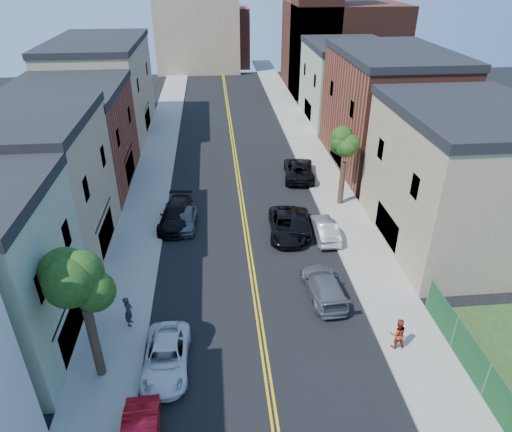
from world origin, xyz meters
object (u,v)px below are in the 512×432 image
object	(u,v)px
white_pickup	(166,357)
grey_car_left	(185,218)
silver_car_right	(325,229)
black_suv_lane	(286,225)
black_car_left	(176,215)
pedestrian_left	(128,311)
black_car_right	(298,221)
grey_car_right	(324,286)
dark_car_right_far	(299,169)
pedestrian_right	(398,333)

from	to	relation	value
white_pickup	grey_car_left	xyz separation A→B (m)	(0.40, 13.48, 0.03)
silver_car_right	black_suv_lane	world-z (taller)	black_suv_lane
black_car_left	pedestrian_left	distance (m)	11.07
black_car_right	silver_car_right	bearing A→B (deg)	153.63
black_car_left	grey_car_right	size ratio (longest dim) A/B	1.09
grey_car_right	pedestrian_left	size ratio (longest dim) A/B	2.69
white_pickup	grey_car_left	bearing A→B (deg)	89.31
grey_car_right	black_car_right	xyz separation A→B (m)	(-0.19, 7.46, 0.09)
dark_car_right_far	black_car_right	bearing A→B (deg)	86.41
black_car_left	silver_car_right	world-z (taller)	black_car_left
black_car_left	black_car_right	world-z (taller)	black_car_right
black_car_left	grey_car_right	distance (m)	13.05
pedestrian_right	black_car_right	bearing A→B (deg)	-76.18
black_car_right	black_suv_lane	distance (m)	1.02
black_car_right	pedestrian_left	size ratio (longest dim) A/B	2.58
pedestrian_left	pedestrian_right	xyz separation A→B (m)	(13.70, -2.96, -0.03)
grey_car_left	dark_car_right_far	bearing A→B (deg)	41.65
dark_car_right_far	black_suv_lane	world-z (taller)	dark_car_right_far
grey_car_left	black_car_left	size ratio (longest dim) A/B	0.76
dark_car_right_far	pedestrian_right	bearing A→B (deg)	100.02
black_car_right	pedestrian_right	bearing A→B (deg)	110.30
grey_car_left	black_suv_lane	xyz separation A→B (m)	(7.29, -1.77, 0.04)
white_pickup	dark_car_right_far	size ratio (longest dim) A/B	0.83
white_pickup	grey_car_left	size ratio (longest dim) A/B	1.17
white_pickup	pedestrian_left	distance (m)	3.80
black_car_right	grey_car_right	bearing A→B (deg)	98.15
black_car_left	black_suv_lane	xyz separation A→B (m)	(7.98, -2.29, -0.04)
black_suv_lane	white_pickup	bearing A→B (deg)	-118.77
white_pickup	pedestrian_right	distance (m)	11.53
black_car_left	grey_car_right	world-z (taller)	black_car_left
pedestrian_left	pedestrian_right	bearing A→B (deg)	-101.58
grey_car_right	silver_car_right	size ratio (longest dim) A/B	1.16
white_pickup	black_car_left	size ratio (longest dim) A/B	0.88
black_suv_lane	pedestrian_left	size ratio (longest dim) A/B	2.89
black_car_right	pedestrian_left	bearing A→B (deg)	46.58
dark_car_right_far	black_suv_lane	xyz separation A→B (m)	(-2.63, -9.68, -0.06)
grey_car_left	pedestrian_right	bearing A→B (deg)	-47.11
black_car_left	grey_car_right	xyz separation A→B (m)	(9.11, -9.35, -0.07)
black_car_left	pedestrian_left	size ratio (longest dim) A/B	2.94
white_pickup	grey_car_right	world-z (taller)	grey_car_right
grey_car_right	dark_car_right_far	bearing A→B (deg)	-98.25
pedestrian_left	white_pickup	bearing A→B (deg)	-144.25
grey_car_left	grey_car_right	bearing A→B (deg)	-43.30
black_car_right	grey_car_left	bearing A→B (deg)	-2.75
dark_car_right_far	silver_car_right	bearing A→B (deg)	96.79
grey_car_left	silver_car_right	size ratio (longest dim) A/B	0.97
grey_car_right	white_pickup	bearing A→B (deg)	24.72
dark_car_right_far	pedestrian_left	xyz separation A→B (m)	(-12.50, -18.30, 0.27)
silver_car_right	pedestrian_left	xyz separation A→B (m)	(-12.50, -7.92, 0.36)
white_pickup	silver_car_right	xyz separation A→B (m)	(10.32, 11.01, 0.03)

